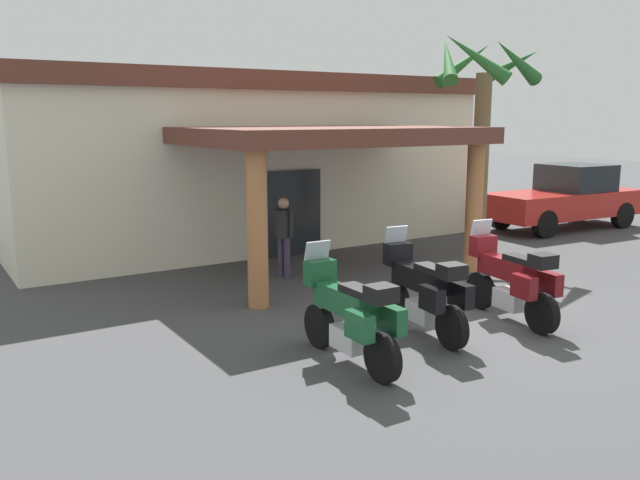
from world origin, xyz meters
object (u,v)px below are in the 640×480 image
Objects in this scene: motorcycle_green at (350,316)px; palm_tree_near_portico at (482,101)px; motorcycle_black at (424,291)px; pedestrian at (284,231)px; motorcycle_maroon at (511,280)px; motel_building at (233,157)px; pickup_truck_red at (566,198)px.

palm_tree_near_portico is (7.19, 4.69, 3.06)m from motorcycle_green.
pedestrian is (0.01, 4.49, 0.29)m from motorcycle_black.
motorcycle_maroon is at bearing -129.93° from palm_tree_near_portico.
motel_building is 9.71m from motorcycle_black.
motorcycle_black is 1.00× the size of motorcycle_maroon.
motorcycle_maroon is (0.52, -9.76, -1.56)m from motel_building.
palm_tree_near_portico is (5.49, 4.27, 3.06)m from motorcycle_black.
motorcycle_maroon is at bearing -86.72° from motel_building.
palm_tree_near_portico is at bearing -50.34° from motel_building.
motel_building is 10.16m from pickup_truck_red.
pedestrian is 0.32× the size of pickup_truck_red.
motorcycle_maroon is (3.40, 0.17, 0.00)m from motorcycle_green.
motorcycle_green is at bearing -146.87° from palm_tree_near_portico.
pedestrian is at bearing 27.87° from motorcycle_maroon.
motel_building is at bearing -15.60° from motorcycle_green.
pickup_truck_red is 5.68m from palm_tree_near_portico.
pickup_truck_red is at bearing 11.82° from palm_tree_near_portico.
pickup_truck_red reaches higher than motorcycle_green.
pedestrian is 6.14m from palm_tree_near_portico.
motorcycle_black is at bearing -96.86° from motel_building.
palm_tree_near_portico reaches higher than pickup_truck_red.
pickup_truck_red is 0.97× the size of palm_tree_near_portico.
palm_tree_near_portico is at bearing -44.93° from motorcycle_black.
motel_building is 2.41× the size of pickup_truck_red.
motorcycle_black is 11.59m from pickup_truck_red.
pedestrian is (-1.69, 4.74, 0.29)m from motorcycle_maroon.
motorcycle_maroon is 0.42× the size of pickup_truck_red.
motorcycle_maroon is (1.70, -0.25, 0.00)m from motorcycle_black.
motorcycle_maroon is at bearing -91.22° from motorcycle_black.
motorcycle_black is 0.41× the size of palm_tree_near_portico.
pedestrian reaches higher than motorcycle_black.
pedestrian is at bearing -18.63° from motorcycle_green.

